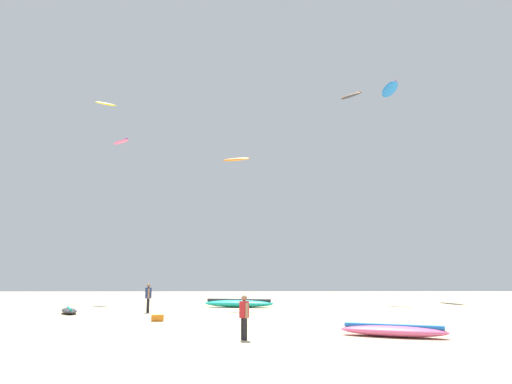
{
  "coord_description": "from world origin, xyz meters",
  "views": [
    {
      "loc": [
        -0.55,
        -13.74,
        2.18
      ],
      "look_at": [
        0.0,
        19.85,
        8.03
      ],
      "focal_mm": 34.15,
      "sensor_mm": 36.0,
      "label": 1
    }
  ],
  "objects_px": {
    "kite_grounded_near": "(393,331)",
    "kite_aloft_1": "(121,142)",
    "kite_grounded_mid": "(239,303)",
    "cooler_box": "(158,318)",
    "person_midground": "(148,296)",
    "kite_grounded_far": "(69,311)",
    "kite_aloft_0": "(236,159)",
    "kite_aloft_2": "(390,89)",
    "kite_aloft_3": "(106,104)",
    "kite_aloft_4": "(351,96)",
    "person_foreground": "(244,314)"
  },
  "relations": [
    {
      "from": "person_midground",
      "to": "kite_aloft_1",
      "type": "distance_m",
      "value": 19.2
    },
    {
      "from": "kite_grounded_near",
      "to": "person_foreground",
      "type": "bearing_deg",
      "value": -171.35
    },
    {
      "from": "kite_grounded_mid",
      "to": "person_foreground",
      "type": "bearing_deg",
      "value": -88.35
    },
    {
      "from": "kite_grounded_mid",
      "to": "kite_grounded_far",
      "type": "relative_size",
      "value": 1.67
    },
    {
      "from": "kite_aloft_3",
      "to": "kite_aloft_4",
      "type": "relative_size",
      "value": 0.92
    },
    {
      "from": "kite_grounded_near",
      "to": "kite_aloft_2",
      "type": "relative_size",
      "value": 0.9
    },
    {
      "from": "person_midground",
      "to": "kite_grounded_mid",
      "type": "distance_m",
      "value": 7.52
    },
    {
      "from": "kite_grounded_near",
      "to": "kite_aloft_1",
      "type": "distance_m",
      "value": 33.38
    },
    {
      "from": "kite_aloft_4",
      "to": "kite_grounded_mid",
      "type": "bearing_deg",
      "value": -139.3
    },
    {
      "from": "person_midground",
      "to": "kite_grounded_near",
      "type": "distance_m",
      "value": 16.88
    },
    {
      "from": "kite_grounded_far",
      "to": "kite_aloft_0",
      "type": "height_order",
      "value": "kite_aloft_0"
    },
    {
      "from": "person_foreground",
      "to": "kite_aloft_3",
      "type": "distance_m",
      "value": 37.66
    },
    {
      "from": "kite_aloft_0",
      "to": "kite_aloft_4",
      "type": "xyz_separation_m",
      "value": [
        10.95,
        9.68,
        8.8
      ]
    },
    {
      "from": "kite_aloft_0",
      "to": "kite_grounded_mid",
      "type": "bearing_deg",
      "value": 62.8
    },
    {
      "from": "person_foreground",
      "to": "kite_grounded_far",
      "type": "height_order",
      "value": "person_foreground"
    },
    {
      "from": "kite_grounded_near",
      "to": "kite_grounded_far",
      "type": "xyz_separation_m",
      "value": [
        -16.03,
        11.61,
        -0.05
      ]
    },
    {
      "from": "person_foreground",
      "to": "kite_grounded_mid",
      "type": "height_order",
      "value": "person_foreground"
    },
    {
      "from": "kite_aloft_0",
      "to": "kite_aloft_1",
      "type": "distance_m",
      "value": 13.91
    },
    {
      "from": "kite_aloft_0",
      "to": "cooler_box",
      "type": "bearing_deg",
      "value": -108.79
    },
    {
      "from": "person_foreground",
      "to": "cooler_box",
      "type": "height_order",
      "value": "person_foreground"
    },
    {
      "from": "cooler_box",
      "to": "kite_aloft_3",
      "type": "bearing_deg",
      "value": 114.04
    },
    {
      "from": "kite_grounded_mid",
      "to": "kite_aloft_0",
      "type": "height_order",
      "value": "kite_aloft_0"
    },
    {
      "from": "person_midground",
      "to": "kite_grounded_far",
      "type": "bearing_deg",
      "value": 174.19
    },
    {
      "from": "kite_aloft_0",
      "to": "kite_aloft_1",
      "type": "height_order",
      "value": "kite_aloft_1"
    },
    {
      "from": "person_foreground",
      "to": "kite_aloft_4",
      "type": "bearing_deg",
      "value": 42.62
    },
    {
      "from": "kite_grounded_near",
      "to": "kite_aloft_1",
      "type": "bearing_deg",
      "value": 124.33
    },
    {
      "from": "cooler_box",
      "to": "kite_aloft_3",
      "type": "xyz_separation_m",
      "value": [
        -9.93,
        22.25,
        19.23
      ]
    },
    {
      "from": "kite_grounded_far",
      "to": "kite_aloft_3",
      "type": "height_order",
      "value": "kite_aloft_3"
    },
    {
      "from": "person_foreground",
      "to": "person_midground",
      "type": "height_order",
      "value": "person_midground"
    },
    {
      "from": "kite_grounded_near",
      "to": "kite_aloft_1",
      "type": "xyz_separation_m",
      "value": [
        -17.04,
        24.96,
        14.16
      ]
    },
    {
      "from": "cooler_box",
      "to": "person_midground",
      "type": "bearing_deg",
      "value": 105.89
    },
    {
      "from": "kite_aloft_1",
      "to": "kite_grounded_near",
      "type": "bearing_deg",
      "value": -55.67
    },
    {
      "from": "kite_grounded_mid",
      "to": "kite_grounded_near",
      "type": "bearing_deg",
      "value": -71.0
    },
    {
      "from": "kite_grounded_mid",
      "to": "kite_grounded_far",
      "type": "distance_m",
      "value": 11.6
    },
    {
      "from": "kite_aloft_0",
      "to": "kite_aloft_1",
      "type": "relative_size",
      "value": 1.03
    },
    {
      "from": "kite_aloft_2",
      "to": "kite_aloft_4",
      "type": "xyz_separation_m",
      "value": [
        -5.37,
        -5.06,
        -2.72
      ]
    },
    {
      "from": "kite_aloft_0",
      "to": "kite_aloft_3",
      "type": "xyz_separation_m",
      "value": [
        -13.5,
        11.75,
        8.58
      ]
    },
    {
      "from": "kite_aloft_1",
      "to": "kite_grounded_mid",
      "type": "bearing_deg",
      "value": -34.3
    },
    {
      "from": "cooler_box",
      "to": "kite_aloft_2",
      "type": "height_order",
      "value": "kite_aloft_2"
    },
    {
      "from": "person_foreground",
      "to": "kite_grounded_near",
      "type": "bearing_deg",
      "value": -18.4
    },
    {
      "from": "kite_grounded_near",
      "to": "cooler_box",
      "type": "distance_m",
      "value": 11.75
    },
    {
      "from": "kite_aloft_1",
      "to": "kite_aloft_4",
      "type": "bearing_deg",
      "value": 4.41
    },
    {
      "from": "cooler_box",
      "to": "kite_aloft_0",
      "type": "relative_size",
      "value": 0.25
    },
    {
      "from": "kite_aloft_0",
      "to": "kite_aloft_4",
      "type": "height_order",
      "value": "kite_aloft_4"
    },
    {
      "from": "kite_grounded_far",
      "to": "kite_aloft_1",
      "type": "bearing_deg",
      "value": 94.32
    },
    {
      "from": "cooler_box",
      "to": "kite_aloft_3",
      "type": "height_order",
      "value": "kite_aloft_3"
    },
    {
      "from": "kite_grounded_mid",
      "to": "cooler_box",
      "type": "bearing_deg",
      "value": -109.17
    },
    {
      "from": "kite_grounded_mid",
      "to": "cooler_box",
      "type": "height_order",
      "value": "kite_grounded_mid"
    },
    {
      "from": "kite_aloft_2",
      "to": "kite_aloft_3",
      "type": "distance_m",
      "value": 30.11
    },
    {
      "from": "person_midground",
      "to": "kite_grounded_far",
      "type": "distance_m",
      "value": 4.68
    }
  ]
}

